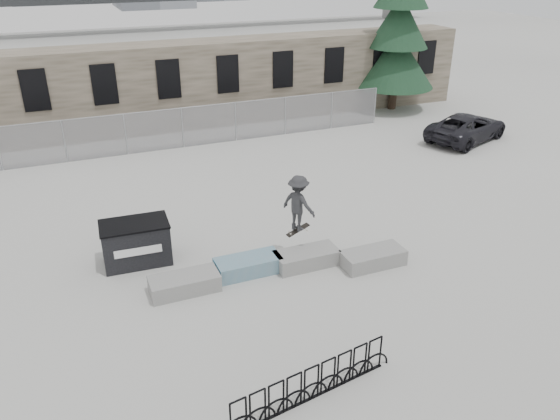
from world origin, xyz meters
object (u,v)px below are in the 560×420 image
object	(u,v)px
planter_center_left	(248,265)
planter_far_left	(185,283)
planter_offset	(373,257)
dumpster	(136,242)
bike_rack	(311,384)
suv	(467,127)
planter_center_right	(306,257)
spruce_tree	(399,28)
skateboarder	(298,203)

from	to	relation	value
planter_center_left	planter_far_left	bearing A→B (deg)	-173.19
planter_offset	dumpster	bearing A→B (deg)	156.12
planter_offset	bike_rack	distance (m)	6.10
planter_center_left	suv	world-z (taller)	suv
planter_far_left	planter_offset	xyz separation A→B (m)	(5.81, -0.82, 0.00)
planter_offset	planter_center_right	bearing A→B (deg)	157.93
bike_rack	suv	bearing A→B (deg)	41.18
planter_center_left	dumpster	size ratio (longest dim) A/B	0.93
spruce_tree	skateboarder	xyz separation A→B (m)	(-12.76, -14.25, -2.88)
planter_offset	skateboarder	world-z (taller)	skateboarder
suv	bike_rack	bearing A→B (deg)	110.78
spruce_tree	suv	distance (m)	7.88
planter_center_right	suv	bearing A→B (deg)	32.09
suv	spruce_tree	bearing A→B (deg)	-19.12
planter_center_left	spruce_tree	distance (m)	21.00
spruce_tree	skateboarder	bearing A→B (deg)	-131.84
planter_far_left	bike_rack	distance (m)	5.46
planter_center_left	bike_rack	size ratio (longest dim) A/B	0.45
planter_far_left	planter_center_left	distance (m)	2.06
planter_far_left	skateboarder	bearing A→B (deg)	7.13
planter_center_right	skateboarder	xyz separation A→B (m)	(-0.07, 0.51, 1.67)
planter_center_right	skateboarder	distance (m)	1.75
planter_center_right	spruce_tree	xyz separation A→B (m)	(12.69, 14.76, 4.54)
planter_center_left	planter_center_right	size ratio (longest dim) A/B	1.00
planter_center_left	skateboarder	bearing A→B (deg)	7.50
planter_center_right	bike_rack	size ratio (longest dim) A/B	0.45
planter_offset	skateboarder	size ratio (longest dim) A/B	1.02
dumpster	suv	world-z (taller)	suv
planter_offset	dumpster	xyz separation A→B (m)	(-6.80, 3.01, 0.42)
planter_far_left	dumpster	distance (m)	2.44
spruce_tree	planter_far_left	bearing A→B (deg)	-138.36
planter_offset	skateboarder	bearing A→B (deg)	147.11
bike_rack	planter_far_left	bearing A→B (deg)	106.88
planter_far_left	planter_offset	size ratio (longest dim) A/B	1.00
planter_offset	skateboarder	xyz separation A→B (m)	(-2.01, 1.30, 1.67)
dumpster	planter_offset	bearing A→B (deg)	-20.78
bike_rack	skateboarder	distance (m)	6.30
skateboarder	spruce_tree	bearing A→B (deg)	-71.80
planter_far_left	spruce_tree	xyz separation A→B (m)	(16.56, 14.73, 4.54)
dumpster	skateboarder	size ratio (longest dim) A/B	1.10
planter_far_left	planter_center_left	xyz separation A→B (m)	(2.04, 0.24, 0.00)
bike_rack	suv	world-z (taller)	suv
planter_far_left	planter_center_right	bearing A→B (deg)	-0.56
planter_far_left	bike_rack	world-z (taller)	bike_rack
planter_far_left	planter_offset	bearing A→B (deg)	-8.05
suv	skateboarder	world-z (taller)	skateboarder
dumpster	spruce_tree	size ratio (longest dim) A/B	0.19
spruce_tree	bike_rack	bearing A→B (deg)	-126.90
suv	planter_center_left	bearing A→B (deg)	97.50
planter_far_left	planter_center_right	world-z (taller)	same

